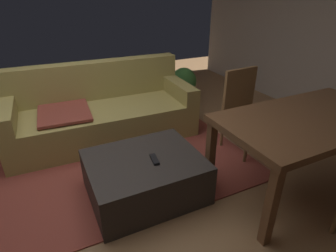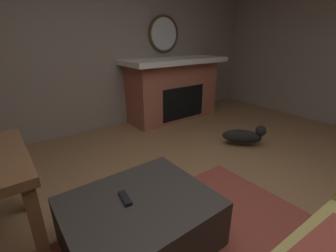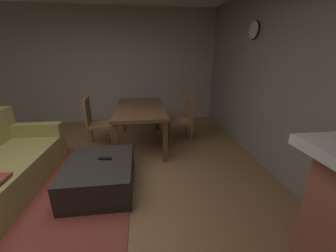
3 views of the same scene
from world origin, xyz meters
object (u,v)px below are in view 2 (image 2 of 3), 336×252
object	(u,v)px
round_wall_mirror	(164,34)
small_dog	(244,136)
fireplace	(174,89)
ottoman_coffee_table	(140,222)
tv_remote	(125,198)

from	to	relation	value
round_wall_mirror	small_dog	size ratio (longest dim) A/B	1.23
fireplace	round_wall_mirror	xyz separation A→B (m)	(-0.00, -0.29, 0.92)
ottoman_coffee_table	tv_remote	xyz separation A→B (m)	(0.07, -0.07, 0.20)
fireplace	ottoman_coffee_table	xyz separation A→B (m)	(1.96, 2.09, -0.36)
fireplace	ottoman_coffee_table	size ratio (longest dim) A/B	1.88
ottoman_coffee_table	tv_remote	size ratio (longest dim) A/B	6.20
ottoman_coffee_table	small_dog	distance (m)	2.05
round_wall_mirror	tv_remote	bearing A→B (deg)	48.66
tv_remote	small_dog	world-z (taller)	tv_remote
round_wall_mirror	ottoman_coffee_table	world-z (taller)	round_wall_mirror
tv_remote	small_dog	xyz separation A→B (m)	(-2.05, -0.47, -0.23)
ottoman_coffee_table	small_dog	xyz separation A→B (m)	(-1.98, -0.54, -0.03)
ottoman_coffee_table	tv_remote	world-z (taller)	tv_remote
ottoman_coffee_table	small_dog	size ratio (longest dim) A/B	1.92
fireplace	tv_remote	world-z (taller)	fireplace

